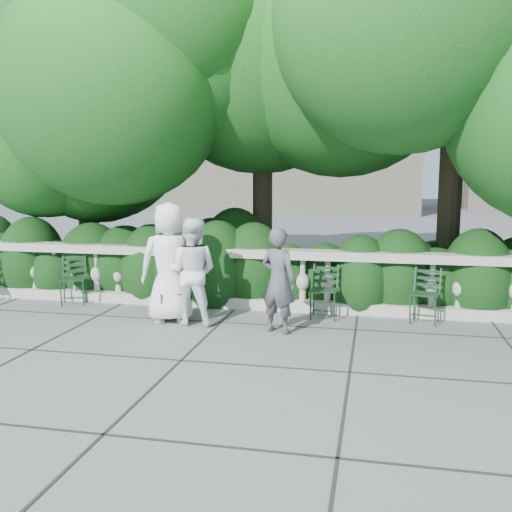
% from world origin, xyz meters
% --- Properties ---
extents(ground, '(90.00, 90.00, 0.00)m').
position_xyz_m(ground, '(0.00, 0.00, 0.00)').
color(ground, '#595B61').
rests_on(ground, ground).
extents(balustrade, '(12.00, 0.44, 1.00)m').
position_xyz_m(balustrade, '(0.00, 1.80, 0.49)').
color(balustrade, '#9E998E').
rests_on(balustrade, ground).
extents(shrub_hedge, '(15.00, 2.60, 1.70)m').
position_xyz_m(shrub_hedge, '(0.00, 3.00, 0.00)').
color(shrub_hedge, black).
rests_on(shrub_hedge, ground).
extents(tree_canopy, '(15.04, 6.52, 6.78)m').
position_xyz_m(tree_canopy, '(0.69, 3.19, 3.96)').
color(tree_canopy, '#3F3023').
rests_on(tree_canopy, ground).
extents(chair_b, '(0.58, 0.61, 0.84)m').
position_xyz_m(chair_b, '(-3.21, 1.28, 0.00)').
color(chair_b, black).
rests_on(chair_b, ground).
extents(chair_d, '(0.54, 0.57, 0.84)m').
position_xyz_m(chair_d, '(2.46, 1.25, 0.00)').
color(chair_d, black).
rests_on(chair_d, ground).
extents(chair_e, '(0.46, 0.49, 0.84)m').
position_xyz_m(chair_e, '(0.99, 1.23, 0.00)').
color(chair_e, black).
rests_on(chair_e, ground).
extents(chair_weathered, '(0.57, 0.60, 0.84)m').
position_xyz_m(chair_weathered, '(-1.16, 0.59, 0.00)').
color(chair_weathered, black).
rests_on(chair_weathered, ground).
extents(person_businessman, '(1.02, 0.82, 1.80)m').
position_xyz_m(person_businessman, '(-1.27, 0.73, 0.90)').
color(person_businessman, white).
rests_on(person_businessman, ground).
extents(person_woman_grey, '(0.64, 0.54, 1.49)m').
position_xyz_m(person_woman_grey, '(0.43, 0.46, 0.74)').
color(person_woman_grey, '#45444A').
rests_on(person_woman_grey, ground).
extents(person_casual_man, '(0.77, 0.61, 1.59)m').
position_xyz_m(person_casual_man, '(-0.90, 0.66, 0.79)').
color(person_casual_man, white).
rests_on(person_casual_man, ground).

